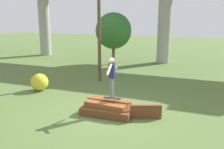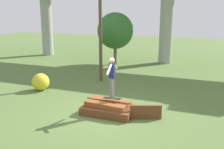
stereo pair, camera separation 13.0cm
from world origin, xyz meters
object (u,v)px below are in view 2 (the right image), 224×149
at_px(utility_pole, 100,5).
at_px(skateboard, 112,98).
at_px(skater, 112,75).
at_px(bush_yellow_flowering, 41,82).
at_px(tree_behind_left, 115,31).

bearing_deg(utility_pole, skateboard, -60.48).
distance_m(skateboard, utility_pole, 6.69).
bearing_deg(skateboard, skater, 0.00).
distance_m(skateboard, skater, 0.99).
height_order(utility_pole, bush_yellow_flowering, utility_pole).
distance_m(skater, bush_yellow_flowering, 5.25).
relative_size(skater, utility_pole, 0.19).
bearing_deg(skateboard, bush_yellow_flowering, 161.41).
xyz_separation_m(skateboard, skater, (0.00, 0.00, 0.99)).
xyz_separation_m(skateboard, tree_behind_left, (-3.86, 10.18, 2.10)).
bearing_deg(tree_behind_left, utility_pole, -77.71).
height_order(skater, bush_yellow_flowering, skater).
xyz_separation_m(skater, bush_yellow_flowering, (-4.85, 1.63, -1.19)).
bearing_deg(utility_pole, tree_behind_left, 102.29).
height_order(utility_pole, tree_behind_left, utility_pole).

